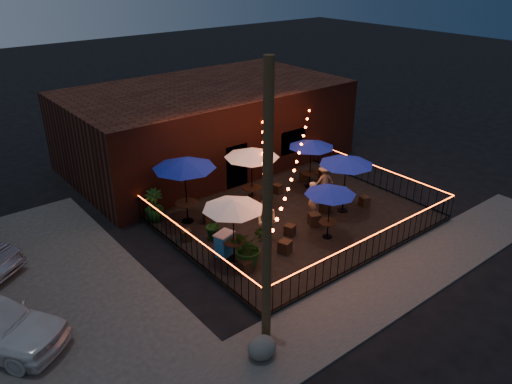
# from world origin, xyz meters

# --- Properties ---
(ground) EXTENTS (110.00, 110.00, 0.00)m
(ground) POSITION_xyz_m (0.00, 0.00, 0.00)
(ground) COLOR black
(ground) RESTS_ON ground
(patio) EXTENTS (10.00, 8.00, 0.15)m
(patio) POSITION_xyz_m (0.00, 2.00, 0.07)
(patio) COLOR black
(patio) RESTS_ON ground
(sidewalk) EXTENTS (18.00, 2.50, 0.05)m
(sidewalk) POSITION_xyz_m (0.00, -3.25, 0.03)
(sidewalk) COLOR #3B3836
(sidewalk) RESTS_ON ground
(brick_building) EXTENTS (14.00, 8.00, 4.00)m
(brick_building) POSITION_xyz_m (1.00, 9.99, 2.00)
(brick_building) COLOR #34150E
(brick_building) RESTS_ON ground
(utility_pole) EXTENTS (0.26, 0.26, 8.00)m
(utility_pole) POSITION_xyz_m (-5.40, -2.60, 4.00)
(utility_pole) COLOR #3A2917
(utility_pole) RESTS_ON ground
(fence_front) EXTENTS (10.00, 0.04, 1.04)m
(fence_front) POSITION_xyz_m (0.00, -2.00, 0.66)
(fence_front) COLOR black
(fence_front) RESTS_ON patio
(fence_left) EXTENTS (0.04, 8.00, 1.04)m
(fence_left) POSITION_xyz_m (-5.00, 2.00, 0.66)
(fence_left) COLOR black
(fence_left) RESTS_ON patio
(fence_right) EXTENTS (0.04, 8.00, 1.04)m
(fence_right) POSITION_xyz_m (5.00, 2.00, 0.66)
(fence_right) COLOR black
(fence_right) RESTS_ON patio
(festoon_lights) EXTENTS (10.02, 8.72, 1.32)m
(festoon_lights) POSITION_xyz_m (-1.01, 1.70, 2.52)
(festoon_lights) COLOR #FF380B
(festoon_lights) RESTS_ON ground
(cafe_table_0) EXTENTS (2.78, 2.78, 2.36)m
(cafe_table_0) POSITION_xyz_m (-3.80, 1.11, 2.31)
(cafe_table_0) COLOR black
(cafe_table_0) RESTS_ON patio
(cafe_table_1) EXTENTS (2.79, 2.79, 2.76)m
(cafe_table_1) POSITION_xyz_m (-3.62, 4.53, 2.67)
(cafe_table_1) COLOR black
(cafe_table_1) RESTS_ON patio
(cafe_table_2) EXTENTS (2.12, 2.12, 2.13)m
(cafe_table_2) POSITION_xyz_m (-0.08, 0.11, 2.10)
(cafe_table_2) COLOR black
(cafe_table_2) RESTS_ON patio
(cafe_table_3) EXTENTS (2.57, 2.57, 2.56)m
(cafe_table_3) POSITION_xyz_m (-0.59, 4.14, 2.49)
(cafe_table_3) COLOR black
(cafe_table_3) RESTS_ON patio
(cafe_table_4) EXTENTS (2.72, 2.72, 2.48)m
(cafe_table_4) POSITION_xyz_m (2.01, 1.23, 2.42)
(cafe_table_4) COLOR black
(cafe_table_4) RESTS_ON patio
(cafe_table_5) EXTENTS (2.74, 2.74, 2.31)m
(cafe_table_5) POSITION_xyz_m (2.61, 3.85, 2.26)
(cafe_table_5) COLOR black
(cafe_table_5) RESTS_ON patio
(bistro_chair_0) EXTENTS (0.38, 0.38, 0.44)m
(bistro_chair_0) POSITION_xyz_m (-3.98, 0.21, 0.37)
(bistro_chair_0) COLOR black
(bistro_chair_0) RESTS_ON patio
(bistro_chair_1) EXTENTS (0.51, 0.51, 0.48)m
(bistro_chair_1) POSITION_xyz_m (-2.11, 0.28, 0.39)
(bistro_chair_1) COLOR black
(bistro_chair_1) RESTS_ON patio
(bistro_chair_2) EXTENTS (0.46, 0.46, 0.43)m
(bistro_chair_2) POSITION_xyz_m (-4.45, 3.30, 0.37)
(bistro_chair_2) COLOR black
(bistro_chair_2) RESTS_ON patio
(bistro_chair_3) EXTENTS (0.43, 0.43, 0.42)m
(bistro_chair_3) POSITION_xyz_m (-3.01, 3.94, 0.36)
(bistro_chair_3) COLOR black
(bistro_chair_3) RESTS_ON patio
(bistro_chair_4) EXTENTS (0.47, 0.47, 0.43)m
(bistro_chair_4) POSITION_xyz_m (-1.12, 1.11, 0.37)
(bistro_chair_4) COLOR black
(bistro_chair_4) RESTS_ON patio
(bistro_chair_5) EXTENTS (0.56, 0.56, 0.50)m
(bistro_chair_5) POSITION_xyz_m (0.18, 1.09, 0.40)
(bistro_chair_5) COLOR black
(bistro_chair_5) RESTS_ON patio
(bistro_chair_6) EXTENTS (0.35, 0.35, 0.41)m
(bistro_chair_6) POSITION_xyz_m (-0.49, 4.14, 0.35)
(bistro_chair_6) COLOR black
(bistro_chair_6) RESTS_ON patio
(bistro_chair_7) EXTENTS (0.43, 0.43, 0.42)m
(bistro_chair_7) POSITION_xyz_m (1.01, 4.29, 0.36)
(bistro_chair_7) COLOR black
(bistro_chair_7) RESTS_ON patio
(bistro_chair_8) EXTENTS (0.53, 0.53, 0.48)m
(bistro_chair_8) POSITION_xyz_m (1.36, 1.64, 0.39)
(bistro_chair_8) COLOR black
(bistro_chair_8) RESTS_ON patio
(bistro_chair_9) EXTENTS (0.42, 0.42, 0.43)m
(bistro_chair_9) POSITION_xyz_m (3.09, 0.97, 0.36)
(bistro_chair_9) COLOR black
(bistro_chair_9) RESTS_ON patio
(bistro_chair_10) EXTENTS (0.42, 0.42, 0.45)m
(bistro_chair_10) POSITION_xyz_m (2.89, 4.50, 0.37)
(bistro_chair_10) COLOR black
(bistro_chair_10) RESTS_ON patio
(bistro_chair_11) EXTENTS (0.38, 0.38, 0.42)m
(bistro_chair_11) POSITION_xyz_m (3.83, 4.13, 0.36)
(bistro_chair_11) COLOR black
(bistro_chair_11) RESTS_ON patio
(patron_a) EXTENTS (0.56, 0.67, 1.59)m
(patron_a) POSITION_xyz_m (0.62, 1.67, 0.94)
(patron_a) COLOR beige
(patron_a) RESTS_ON patio
(patron_b) EXTENTS (0.84, 0.97, 1.72)m
(patron_b) POSITION_xyz_m (-2.06, 1.37, 1.01)
(patron_b) COLOR beige
(patron_b) RESTS_ON patio
(patron_c) EXTENTS (1.10, 0.80, 1.52)m
(patron_c) POSITION_xyz_m (2.39, 2.76, 0.91)
(patron_c) COLOR tan
(patron_c) RESTS_ON patio
(potted_shrub_a) EXTENTS (1.67, 1.58, 1.47)m
(potted_shrub_a) POSITION_xyz_m (-3.62, 0.53, 0.88)
(potted_shrub_a) COLOR #15340B
(potted_shrub_a) RESTS_ON patio
(potted_shrub_b) EXTENTS (0.80, 0.72, 1.22)m
(potted_shrub_b) POSITION_xyz_m (-3.53, 2.72, 0.76)
(potted_shrub_b) COLOR #193F0C
(potted_shrub_b) RESTS_ON patio
(potted_shrub_c) EXTENTS (0.94, 0.94, 1.34)m
(potted_shrub_c) POSITION_xyz_m (-4.60, 5.47, 0.82)
(potted_shrub_c) COLOR #193610
(potted_shrub_c) RESTS_ON patio
(cooler) EXTENTS (0.80, 0.67, 0.90)m
(cooler) POSITION_xyz_m (-3.90, 1.55, 0.61)
(cooler) COLOR #1C69B6
(cooler) RESTS_ON patio
(boulder) EXTENTS (1.08, 1.01, 0.68)m
(boulder) POSITION_xyz_m (-5.99, -3.13, 0.34)
(boulder) COLOR #4E4F4A
(boulder) RESTS_ON ground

